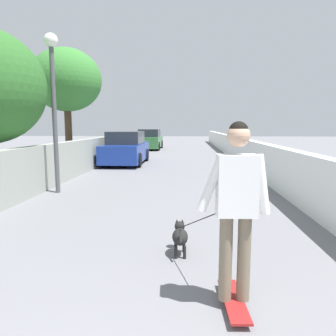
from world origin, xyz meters
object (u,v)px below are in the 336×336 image
Objects in this scene: lamp_post at (53,85)px; skateboard at (233,300)px; car_far at (150,140)px; tree_left_mid at (66,81)px; person_skateboarder at (237,198)px; dog at (180,236)px; car_near at (126,149)px.

lamp_post is 7.12m from skateboard.
lamp_post is 16.10m from car_far.
tree_left_mid is 5.19m from lamp_post.
person_skateboarder is at bearing -170.88° from car_far.
skateboard is 0.19× the size of car_far.
tree_left_mid is 3.20× the size of dog.
skateboard is 0.20× the size of car_near.
tree_left_mid reaches higher than dog.
person_skateboarder is 12.21m from car_near.
skateboard is 0.52× the size of dog.
lamp_post is 2.35× the size of person_skateboarder.
lamp_post is at bearing 174.75° from car_near.
tree_left_mid is 3.99m from car_near.
dog is 0.36× the size of car_far.
car_far is at bearing -2.16° from lamp_post.
person_skateboarder is 21.41m from car_far.
tree_left_mid reaches higher than car_near.
car_near and car_far have the same top height.
dog is (1.27, 0.57, 0.21)m from skateboard.
tree_left_mid is 1.20× the size of lamp_post.
car_far reaches higher than dog.
tree_left_mid is at bearing 29.34° from dog.
car_near is at bearing 15.13° from dog.
dog is (-8.82, -4.96, -3.40)m from tree_left_mid.
person_skateboarder is 1.13× the size of dog.
car_far is (9.41, 0.00, 0.00)m from car_near.
car_near reaches higher than skateboard.
skateboard is 21.41m from car_far.
dog is at bearing -164.87° from car_near.
skateboard is (-5.19, -3.99, -2.80)m from lamp_post.
tree_left_mid is 11.63m from car_far.
person_skateboarder is (-0.00, 0.00, 1.06)m from skateboard.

